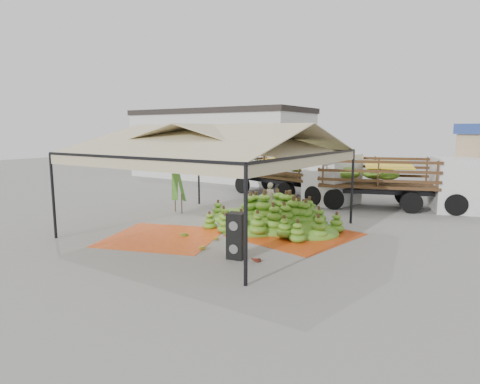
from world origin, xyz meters
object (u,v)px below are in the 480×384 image
Objects in this scene: speaker_stack at (236,236)px; truck_left at (296,170)px; banana_heap at (273,210)px; truck_right at (403,177)px; vendor at (270,199)px.

truck_left reaches higher than speaker_stack.
banana_heap is 4.30m from speaker_stack.
truck_right is (5.67, 0.01, -0.05)m from truck_left.
truck_right reaches higher than banana_heap.
vendor is 5.13m from truck_left.
truck_right is at bearing 62.99° from banana_heap.
banana_heap is at bearing -56.06° from truck_left.
vendor reaches higher than banana_heap.
banana_heap is 0.76× the size of truck_left.
truck_left reaches higher than banana_heap.
speaker_stack is at bearing 117.00° from vendor.
speaker_stack reaches higher than banana_heap.
truck_right is at bearing -125.60° from vendor.
banana_heap is at bearing 129.41° from vendor.
banana_heap is 2.10m from vendor.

